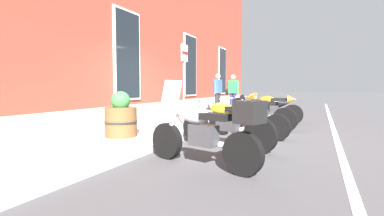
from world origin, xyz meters
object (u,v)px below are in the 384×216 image
at_px(motorcycle_yellow_naked, 225,124).
at_px(motorcycle_black_sport, 256,110).
at_px(pedestrian_striped_shirt, 233,91).
at_px(motorcycle_grey_naked, 246,118).
at_px(motorcycle_silver_touring, 207,131).
at_px(barrel_planter, 121,118).
at_px(pedestrian_blue_top, 218,91).
at_px(motorcycle_orange_sport, 268,106).
at_px(parking_sign, 184,73).

xyz_separation_m(motorcycle_yellow_naked, motorcycle_black_sport, (2.84, -0.07, 0.06)).
bearing_deg(pedestrian_striped_shirt, motorcycle_grey_naked, -161.53).
distance_m(motorcycle_black_sport, pedestrian_striped_shirt, 4.47).
distance_m(motorcycle_silver_touring, barrel_planter, 2.59).
bearing_deg(pedestrian_blue_top, motorcycle_grey_naked, -154.51).
bearing_deg(motorcycle_yellow_naked, pedestrian_blue_top, 19.36).
distance_m(motorcycle_black_sport, pedestrian_blue_top, 4.07).
bearing_deg(pedestrian_striped_shirt, barrel_planter, 176.72).
height_order(motorcycle_orange_sport, pedestrian_blue_top, pedestrian_blue_top).
distance_m(pedestrian_blue_top, pedestrian_striped_shirt, 0.84).
bearing_deg(motorcycle_silver_touring, motorcycle_yellow_naked, 7.17).
bearing_deg(pedestrian_blue_top, parking_sign, -173.42).
bearing_deg(motorcycle_silver_touring, barrel_planter, 65.13).
height_order(motorcycle_grey_naked, barrel_planter, barrel_planter).
xyz_separation_m(motorcycle_yellow_naked, parking_sign, (1.67, 1.65, 1.11)).
bearing_deg(barrel_planter, motorcycle_yellow_naked, -77.36).
height_order(pedestrian_blue_top, parking_sign, parking_sign).
bearing_deg(motorcycle_orange_sport, parking_sign, 147.83).
bearing_deg(parking_sign, pedestrian_striped_shirt, 0.78).
xyz_separation_m(motorcycle_black_sport, motorcycle_orange_sport, (1.68, -0.06, 0.02)).
bearing_deg(barrel_planter, pedestrian_blue_top, 0.23).
bearing_deg(motorcycle_silver_touring, motorcycle_orange_sport, 0.63).
relative_size(motorcycle_orange_sport, pedestrian_blue_top, 1.32).
height_order(motorcycle_silver_touring, parking_sign, parking_sign).
bearing_deg(motorcycle_yellow_naked, barrel_planter, 102.64).
relative_size(motorcycle_orange_sport, barrel_planter, 2.19).
xyz_separation_m(motorcycle_yellow_naked, barrel_planter, (-0.48, 2.15, 0.07)).
relative_size(pedestrian_blue_top, barrel_planter, 1.66).
xyz_separation_m(pedestrian_striped_shirt, barrel_planter, (-7.38, 0.42, -0.49)).
height_order(motorcycle_silver_touring, pedestrian_blue_top, pedestrian_blue_top).
relative_size(motorcycle_black_sport, parking_sign, 0.96).
xyz_separation_m(motorcycle_silver_touring, pedestrian_blue_top, (7.76, 2.37, 0.50)).
xyz_separation_m(pedestrian_blue_top, barrel_planter, (-6.67, -0.03, -0.50)).
bearing_deg(motorcycle_grey_naked, motorcycle_orange_sport, -0.28).
bearing_deg(motorcycle_grey_naked, barrel_planter, 129.58).
distance_m(motorcycle_black_sport, motorcycle_orange_sport, 1.68).
bearing_deg(motorcycle_grey_naked, parking_sign, 80.82).
bearing_deg(pedestrian_striped_shirt, motorcycle_yellow_naked, -165.95).
bearing_deg(motorcycle_black_sport, motorcycle_grey_naked, -178.37).
bearing_deg(motorcycle_black_sport, pedestrian_blue_top, 33.83).
distance_m(motorcycle_yellow_naked, motorcycle_black_sport, 2.84).
distance_m(motorcycle_orange_sport, barrel_planter, 5.49).
height_order(motorcycle_black_sport, pedestrian_blue_top, pedestrian_blue_top).
distance_m(pedestrian_striped_shirt, parking_sign, 5.25).
distance_m(motorcycle_yellow_naked, parking_sign, 2.60).
height_order(motorcycle_yellow_naked, parking_sign, parking_sign).
distance_m(motorcycle_silver_touring, motorcycle_black_sport, 4.41).
bearing_deg(pedestrian_striped_shirt, motorcycle_orange_sport, -142.13).
distance_m(motorcycle_yellow_naked, pedestrian_striped_shirt, 7.13).
distance_m(motorcycle_silver_touring, motorcycle_yellow_naked, 1.58).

